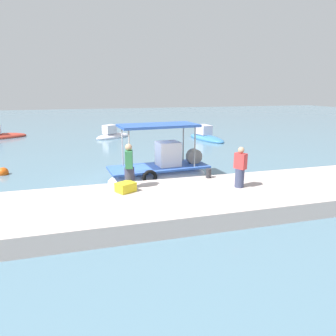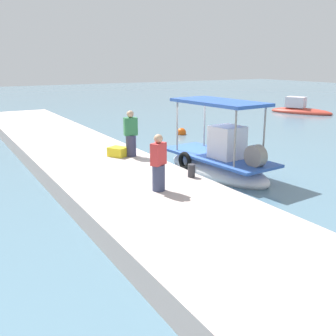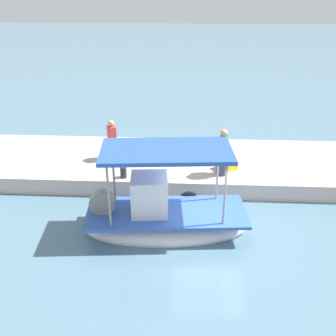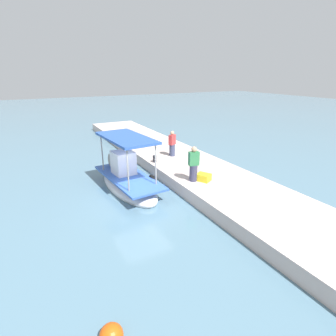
{
  "view_description": "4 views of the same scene",
  "coord_description": "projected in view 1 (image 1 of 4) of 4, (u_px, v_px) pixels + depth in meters",
  "views": [
    {
      "loc": [
        -2.25,
        -14.61,
        4.54
      ],
      "look_at": [
        1.51,
        -1.28,
        0.98
      ],
      "focal_mm": 33.05,
      "sensor_mm": 36.0,
      "label": 1
    },
    {
      "loc": [
        13.4,
        -9.11,
        4.3
      ],
      "look_at": [
        2.05,
        -2.49,
        0.73
      ],
      "focal_mm": 42.26,
      "sensor_mm": 36.0,
      "label": 2
    },
    {
      "loc": [
        0.79,
        10.43,
        7.36
      ],
      "look_at": [
        1.5,
        -2.53,
        0.94
      ],
      "focal_mm": 41.7,
      "sensor_mm": 36.0,
      "label": 3
    },
    {
      "loc": [
        -11.14,
        4.4,
        5.87
      ],
      "look_at": [
        0.95,
        -2.01,
        0.99
      ],
      "focal_mm": 28.81,
      "sensor_mm": 36.0,
      "label": 4
    }
  ],
  "objects": [
    {
      "name": "dock_quay",
      "position": [
        149.0,
        206.0,
        11.48
      ],
      "size": [
        36.0,
        4.33,
        0.65
      ],
      "primitive_type": "cube",
      "color": "beige",
      "rests_on": "ground_plane"
    },
    {
      "name": "cargo_crate",
      "position": [
        126.0,
        187.0,
        12.0
      ],
      "size": [
        0.86,
        0.8,
        0.36
      ],
      "primitive_type": "cube",
      "rotation": [
        0.0,
        0.0,
        0.49
      ],
      "color": "yellow",
      "rests_on": "dock_quay"
    },
    {
      "name": "marker_buoy",
      "position": [
        3.0,
        173.0,
        16.79
      ],
      "size": [
        0.57,
        0.57,
        0.57
      ],
      "color": "#E85411",
      "rests_on": "ground_plane"
    },
    {
      "name": "moored_boat_far",
      "position": [
        112.0,
        135.0,
        29.35
      ],
      "size": [
        3.88,
        3.23,
        1.49
      ],
      "color": "white",
      "rests_on": "ground_plane"
    },
    {
      "name": "ground_plane",
      "position": [
        132.0,
        183.0,
        15.34
      ],
      "size": [
        120.0,
        120.0,
        0.0
      ],
      "primitive_type": "plane",
      "color": "slate"
    },
    {
      "name": "mooring_bollard",
      "position": [
        209.0,
        173.0,
        13.86
      ],
      "size": [
        0.24,
        0.24,
        0.42
      ],
      "primitive_type": "cylinder",
      "color": "#2D2D33",
      "rests_on": "dock_quay"
    },
    {
      "name": "main_fishing_boat",
      "position": [
        160.0,
        170.0,
        15.71
      ],
      "size": [
        5.33,
        2.34,
        3.2
      ],
      "color": "silver",
      "rests_on": "ground_plane"
    },
    {
      "name": "fisherman_by_crate",
      "position": [
        129.0,
        168.0,
        12.34
      ],
      "size": [
        0.47,
        0.55,
        1.8
      ],
      "color": "#383853",
      "rests_on": "dock_quay"
    },
    {
      "name": "fisherman_near_bollard",
      "position": [
        240.0,
        169.0,
        12.42
      ],
      "size": [
        0.49,
        0.54,
        1.66
      ],
      "color": "#394160",
      "rests_on": "dock_quay"
    },
    {
      "name": "moored_boat_near",
      "position": [
        206.0,
        137.0,
        28.47
      ],
      "size": [
        2.51,
        5.25,
        1.52
      ],
      "color": "teal",
      "rests_on": "ground_plane"
    }
  ]
}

